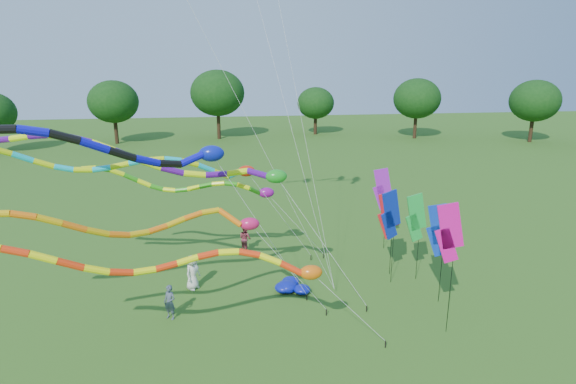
{
  "coord_description": "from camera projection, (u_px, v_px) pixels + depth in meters",
  "views": [
    {
      "loc": [
        -2.63,
        -16.18,
        10.74
      ],
      "look_at": [
        0.47,
        5.24,
        4.8
      ],
      "focal_mm": 30.0,
      "sensor_mm": 36.0,
      "label": 1
    }
  ],
  "objects": [
    {
      "name": "banner_pole_blue_b",
      "position": [
        439.0,
        230.0,
        21.3
      ],
      "size": [
        1.13,
        0.44,
        4.72
      ],
      "rotation": [
        0.0,
        0.0,
        -0.31
      ],
      "color": "black",
      "rests_on": "ground"
    },
    {
      "name": "ground",
      "position": [
        295.0,
        347.0,
        18.65
      ],
      "size": [
        160.0,
        160.0,
        0.0
      ],
      "primitive_type": "plane",
      "color": "#2A5C18",
      "rests_on": "ground"
    },
    {
      "name": "blue_nylon_heap",
      "position": [
        291.0,
        285.0,
        23.3
      ],
      "size": [
        1.53,
        1.56,
        0.46
      ],
      "color": "#0C169C",
      "rests_on": "ground"
    },
    {
      "name": "person_a",
      "position": [
        193.0,
        272.0,
        23.19
      ],
      "size": [
        0.95,
        1.0,
        1.72
      ],
      "primitive_type": "imported",
      "rotation": [
        0.0,
        0.0,
        0.91
      ],
      "color": "silver",
      "rests_on": "ground"
    },
    {
      "name": "banner_pole_blue_a",
      "position": [
        391.0,
        215.0,
        23.05
      ],
      "size": [
        1.14,
        0.41,
        4.84
      ],
      "rotation": [
        0.0,
        0.0,
        0.29
      ],
      "color": "black",
      "rests_on": "ground"
    },
    {
      "name": "tube_kite_green",
      "position": [
        205.0,
        186.0,
        24.52
      ],
      "size": [
        11.95,
        1.0,
        6.37
      ],
      "rotation": [
        0.0,
        0.0,
        0.07
      ],
      "color": "black",
      "rests_on": "ground"
    },
    {
      "name": "tube_kite_orange",
      "position": [
        152.0,
        223.0,
        16.66
      ],
      "size": [
        12.39,
        4.08,
        7.03
      ],
      "rotation": [
        0.0,
        0.0,
        0.29
      ],
      "color": "black",
      "rests_on": "ground"
    },
    {
      "name": "tube_kite_red",
      "position": [
        201.0,
        264.0,
        16.27
      ],
      "size": [
        13.09,
        1.68,
        6.06
      ],
      "rotation": [
        0.0,
        0.0,
        0.05
      ],
      "color": "black",
      "rests_on": "ground"
    },
    {
      "name": "tube_kite_blue",
      "position": [
        82.0,
        148.0,
        15.8
      ],
      "size": [
        15.44,
        5.7,
        9.62
      ],
      "rotation": [
        0.0,
        0.0,
        0.38
      ],
      "color": "black",
      "rests_on": "ground"
    },
    {
      "name": "banner_pole_red",
      "position": [
        388.0,
        216.0,
        24.18
      ],
      "size": [
        1.16,
        0.14,
        4.45
      ],
      "rotation": [
        0.0,
        0.0,
        -0.05
      ],
      "color": "black",
      "rests_on": "ground"
    },
    {
      "name": "banner_pole_magenta_b",
      "position": [
        449.0,
        233.0,
        18.58
      ],
      "size": [
        1.15,
        0.32,
        5.55
      ],
      "rotation": [
        0.0,
        0.0,
        -0.21
      ],
      "color": "black",
      "rests_on": "ground"
    },
    {
      "name": "tube_kite_cyan",
      "position": [
        165.0,
        167.0,
        21.92
      ],
      "size": [
        13.68,
        4.0,
        7.95
      ],
      "rotation": [
        0.0,
        0.0,
        0.31
      ],
      "color": "black",
      "rests_on": "ground"
    },
    {
      "name": "tube_kite_purple",
      "position": [
        161.0,
        161.0,
        19.41
      ],
      "size": [
        15.81,
        2.72,
        8.64
      ],
      "rotation": [
        0.0,
        0.0,
        -0.15
      ],
      "color": "black",
      "rests_on": "ground"
    },
    {
      "name": "person_b",
      "position": [
        170.0,
        302.0,
        20.51
      ],
      "size": [
        0.67,
        0.62,
        1.54
      ],
      "primitive_type": "imported",
      "rotation": [
        0.0,
        0.0,
        -0.6
      ],
      "color": "#414B5B",
      "rests_on": "ground"
    },
    {
      "name": "banner_pole_green",
      "position": [
        416.0,
        218.0,
        23.56
      ],
      "size": [
        1.16,
        0.21,
        4.54
      ],
      "rotation": [
        0.0,
        0.0,
        0.12
      ],
      "color": "black",
      "rests_on": "ground"
    },
    {
      "name": "banner_pole_violet",
      "position": [
        382.0,
        189.0,
        27.55
      ],
      "size": [
        1.14,
        0.38,
        4.87
      ],
      "rotation": [
        0.0,
        0.0,
        -0.26
      ],
      "color": "black",
      "rests_on": "ground"
    },
    {
      "name": "person_c",
      "position": [
        245.0,
        238.0,
        27.73
      ],
      "size": [
        0.96,
        1.0,
        1.62
      ],
      "primitive_type": "imported",
      "rotation": [
        0.0,
        0.0,
        2.21
      ],
      "color": "#8F3441",
      "rests_on": "ground"
    },
    {
      "name": "tree_ring",
      "position": [
        208.0,
        176.0,
        21.88
      ],
      "size": [
        119.59,
        114.8,
        9.62
      ],
      "color": "#382314",
      "rests_on": "ground"
    }
  ]
}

